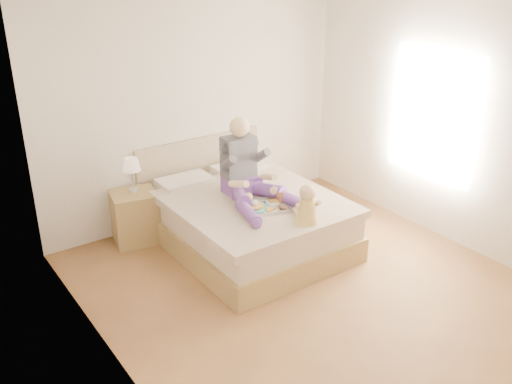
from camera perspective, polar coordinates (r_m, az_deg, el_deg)
room at (r=5.28m, az=6.05°, el=5.08°), size 4.02×4.22×2.71m
bed at (r=6.48m, az=-1.15°, el=-2.56°), size 1.70×2.18×1.00m
nightstand at (r=6.67m, az=-11.98°, el=-2.47°), size 0.57×0.53×0.60m
lamp at (r=6.46m, az=-12.35°, el=2.52°), size 0.20×0.20×0.40m
adult at (r=6.19m, az=-0.86°, el=1.78°), size 0.76×1.09×0.90m
tray at (r=6.01m, az=0.78°, el=-1.32°), size 0.60×0.53×0.14m
baby at (r=5.68m, az=5.08°, el=-1.47°), size 0.29×0.37×0.41m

